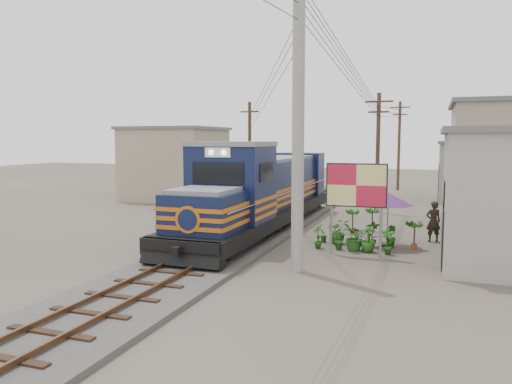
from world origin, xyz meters
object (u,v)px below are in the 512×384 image
at_px(market_umbrella, 388,199).
at_px(locomotive, 262,193).
at_px(billboard, 356,188).
at_px(vendor, 433,221).

bearing_deg(market_umbrella, locomotive, 163.13).
relative_size(locomotive, billboard, 4.79).
relative_size(locomotive, vendor, 9.53).
bearing_deg(billboard, locomotive, 141.41).
height_order(billboard, vendor, billboard).
distance_m(market_umbrella, vendor, 2.62).
distance_m(billboard, vendor, 4.85).
xyz_separation_m(locomotive, vendor, (7.69, -0.15, -0.91)).
bearing_deg(billboard, market_umbrella, 62.73).
relative_size(billboard, vendor, 1.99).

